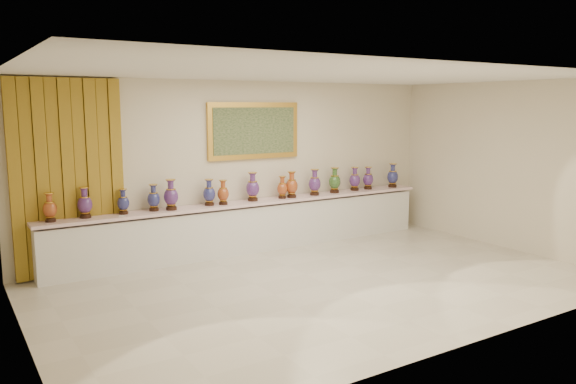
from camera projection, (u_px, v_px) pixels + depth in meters
name	position (u px, v px, depth m)	size (l,w,h in m)	color
ground	(327.00, 284.00, 8.16)	(8.00, 8.00, 0.00)	beige
room	(103.00, 169.00, 8.63)	(8.00, 8.00, 8.00)	beige
counter	(253.00, 227.00, 9.99)	(7.28, 0.48, 0.90)	white
vase_0	(50.00, 209.00, 8.12)	(0.24, 0.24, 0.43)	black
vase_1	(85.00, 204.00, 8.40)	(0.23, 0.23, 0.47)	black
vase_2	(123.00, 203.00, 8.70)	(0.19, 0.19, 0.40)	black
vase_3	(154.00, 199.00, 8.97)	(0.22, 0.22, 0.43)	black
vase_4	(171.00, 196.00, 9.04)	(0.30, 0.30, 0.50)	black
vase_5	(209.00, 194.00, 9.45)	(0.24, 0.24, 0.45)	black
vase_6	(223.00, 194.00, 9.54)	(0.26, 0.26, 0.42)	black
vase_7	(253.00, 188.00, 9.90)	(0.25, 0.25, 0.51)	black
vase_8	(282.00, 188.00, 10.17)	(0.21, 0.21, 0.41)	black
vase_9	(292.00, 186.00, 10.26)	(0.24, 0.24, 0.48)	black
vase_10	(315.00, 184.00, 10.54)	(0.25, 0.25, 0.49)	black
vase_11	(335.00, 181.00, 10.82)	(0.30, 0.30, 0.49)	black
vase_12	(355.00, 180.00, 11.13)	(0.22, 0.22, 0.47)	black
vase_13	(368.00, 179.00, 11.30)	(0.24, 0.24, 0.45)	black
vase_14	(393.00, 177.00, 11.56)	(0.24, 0.24, 0.49)	black
label_card	(122.00, 216.00, 8.57)	(0.10, 0.06, 0.00)	white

